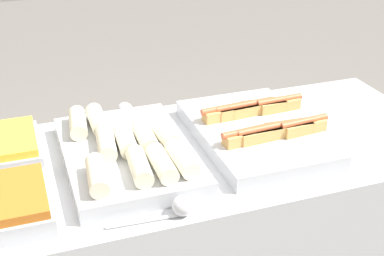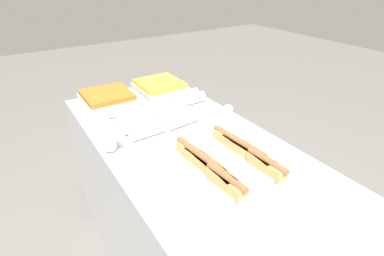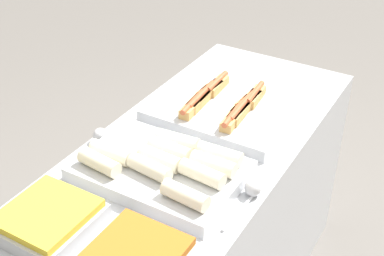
{
  "view_description": "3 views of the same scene",
  "coord_description": "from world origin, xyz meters",
  "px_view_note": "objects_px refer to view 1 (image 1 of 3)",
  "views": [
    {
      "loc": [
        -0.52,
        -1.36,
        1.74
      ],
      "look_at": [
        -0.04,
        0.0,
        0.99
      ],
      "focal_mm": 50.0,
      "sensor_mm": 36.0,
      "label": 1
    },
    {
      "loc": [
        0.86,
        -0.58,
        1.57
      ],
      "look_at": [
        -0.04,
        0.0,
        0.99
      ],
      "focal_mm": 28.0,
      "sensor_mm": 36.0,
      "label": 2
    },
    {
      "loc": [
        -1.4,
        -0.8,
        2.02
      ],
      "look_at": [
        -0.04,
        0.0,
        0.99
      ],
      "focal_mm": 50.0,
      "sensor_mm": 36.0,
      "label": 3
    }
  ],
  "objects_px": {
    "tray_hotdogs": "(257,130)",
    "serving_spoon_far": "(122,111)",
    "tray_wraps": "(128,152)",
    "serving_spoon_near": "(178,207)"
  },
  "relations": [
    {
      "from": "tray_hotdogs",
      "to": "serving_spoon_far",
      "type": "relative_size",
      "value": 2.57
    },
    {
      "from": "tray_hotdogs",
      "to": "tray_wraps",
      "type": "distance_m",
      "value": 0.43
    },
    {
      "from": "tray_hotdogs",
      "to": "tray_wraps",
      "type": "relative_size",
      "value": 1.0
    },
    {
      "from": "tray_wraps",
      "to": "serving_spoon_near",
      "type": "xyz_separation_m",
      "value": [
        0.06,
        -0.29,
        -0.02
      ]
    },
    {
      "from": "tray_hotdogs",
      "to": "serving_spoon_far",
      "type": "distance_m",
      "value": 0.48
    },
    {
      "from": "serving_spoon_far",
      "to": "serving_spoon_near",
      "type": "bearing_deg",
      "value": -89.32
    },
    {
      "from": "tray_hotdogs",
      "to": "serving_spoon_far",
      "type": "height_order",
      "value": "tray_hotdogs"
    },
    {
      "from": "tray_hotdogs",
      "to": "tray_wraps",
      "type": "xyz_separation_m",
      "value": [
        -0.43,
        -0.01,
        0.0
      ]
    },
    {
      "from": "tray_hotdogs",
      "to": "tray_wraps",
      "type": "height_order",
      "value": "tray_wraps"
    },
    {
      "from": "serving_spoon_near",
      "to": "serving_spoon_far",
      "type": "distance_m",
      "value": 0.61
    }
  ]
}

